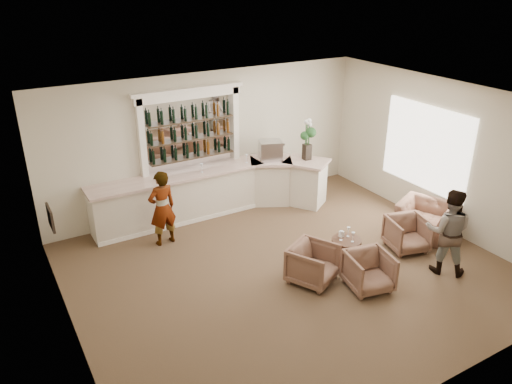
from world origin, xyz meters
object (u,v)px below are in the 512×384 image
(armchair_left, at_px, (313,264))
(armchair_far, at_px, (426,219))
(guest, at_px, (448,232))
(armchair_center, at_px, (369,271))
(cocktail_table, at_px, (346,250))
(sommelier, at_px, (162,208))
(flower_vase, at_px, (308,137))
(bar_counter, at_px, (214,192))
(espresso_machine, at_px, (270,150))
(armchair_right, at_px, (407,234))

(armchair_left, height_order, armchair_far, same)
(guest, distance_m, armchair_center, 1.75)
(cocktail_table, xyz_separation_m, guest, (1.41, -1.21, 0.61))
(cocktail_table, xyz_separation_m, sommelier, (-2.86, 2.54, 0.57))
(armchair_far, xyz_separation_m, flower_vase, (-1.30, 2.72, 1.35))
(armchair_left, bearing_deg, bar_counter, 68.05)
(guest, bearing_deg, bar_counter, -10.88)
(guest, bearing_deg, espresso_machine, -26.61)
(flower_vase, bearing_deg, armchair_far, -64.55)
(cocktail_table, relative_size, armchair_center, 0.75)
(armchair_far, xyz_separation_m, espresso_machine, (-2.06, 3.17, 1.00))
(guest, xyz_separation_m, espresso_machine, (-1.23, 4.38, 0.52))
(sommelier, xyz_separation_m, espresso_machine, (3.04, 0.64, 0.55))
(armchair_far, distance_m, flower_vase, 3.30)
(guest, height_order, flower_vase, flower_vase)
(bar_counter, relative_size, espresso_machine, 10.75)
(armchair_right, bearing_deg, armchair_far, 32.42)
(cocktail_table, relative_size, armchair_left, 0.72)
(sommelier, distance_m, armchair_far, 5.72)
(guest, distance_m, armchair_far, 1.55)
(sommelier, xyz_separation_m, guest, (4.27, -3.75, 0.03))
(guest, bearing_deg, armchair_center, 37.88)
(armchair_left, relative_size, armchair_center, 1.04)
(sommelier, xyz_separation_m, armchair_right, (4.27, -2.80, -0.47))
(espresso_machine, bearing_deg, bar_counter, -162.53)
(bar_counter, relative_size, armchair_center, 7.31)
(sommelier, distance_m, espresso_machine, 3.16)
(sommelier, height_order, flower_vase, flower_vase)
(cocktail_table, height_order, armchair_center, armchair_center)
(armchair_left, relative_size, armchair_right, 1.04)
(armchair_center, bearing_deg, sommelier, 138.65)
(armchair_far, bearing_deg, sommelier, -140.56)
(bar_counter, distance_m, armchair_far, 4.83)
(guest, distance_m, flower_vase, 4.06)
(armchair_far, bearing_deg, armchair_right, -96.53)
(armchair_center, height_order, flower_vase, flower_vase)
(sommelier, relative_size, guest, 0.96)
(armchair_right, xyz_separation_m, espresso_machine, (-1.23, 3.44, 1.02))
(espresso_machine, xyz_separation_m, flower_vase, (0.77, -0.45, 0.34))
(armchair_left, bearing_deg, guest, -49.83)
(sommelier, relative_size, armchair_far, 1.45)
(armchair_center, height_order, armchair_right, armchair_right)
(cocktail_table, relative_size, armchair_far, 0.52)
(armchair_left, xyz_separation_m, armchair_right, (2.40, -0.04, -0.01))
(armchair_left, bearing_deg, armchair_center, -70.59)
(armchair_center, bearing_deg, armchair_far, 31.98)
(armchair_center, distance_m, flower_vase, 4.07)
(armchair_right, relative_size, espresso_machine, 1.48)
(flower_vase, bearing_deg, armchair_left, -123.20)
(bar_counter, height_order, guest, guest)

